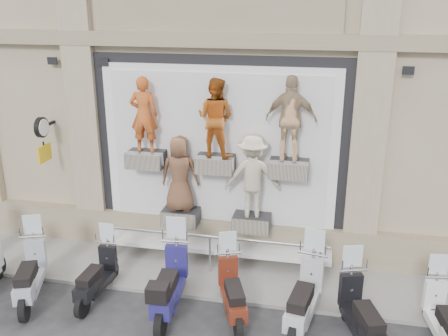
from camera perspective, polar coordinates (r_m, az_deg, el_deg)
The scene contains 12 objects.
ground at distance 9.42m, azimuth -4.51°, elevation -18.12°, with size 90.00×90.00×0.00m, color #29292B.
sidewalk at distance 11.08m, azimuth -1.47°, elevation -11.57°, with size 16.00×2.20×0.08m, color #999690.
shop_vitrine at distance 10.66m, azimuth -0.16°, elevation 1.09°, with size 5.60×0.84×4.30m.
guard_rail at distance 10.79m, azimuth -1.61°, elevation -9.89°, with size 5.06×0.10×0.93m, color #9EA0A5, non-canonical shape.
clock_sign_bracket at distance 11.78m, azimuth -20.02°, elevation 3.71°, with size 0.10×0.80×1.02m.
scooter_c at distance 10.51m, azimuth -21.40°, elevation -10.25°, with size 0.55×1.90×1.54m, color #9698A3, non-canonical shape.
scooter_d at distance 10.18m, azimuth -14.43°, elevation -10.98°, with size 0.49×1.70×1.38m, color black, non-canonical shape.
scooter_e at distance 9.47m, azimuth -6.27°, elevation -11.88°, with size 0.60×2.05×1.67m, color navy, non-canonical shape.
scooter_f at distance 9.35m, azimuth 0.96°, elevation -12.92°, with size 0.53×1.80×1.47m, color #581D0F, non-canonical shape.
scooter_g at distance 9.16m, azimuth 9.22°, elevation -13.25°, with size 0.59×2.03×1.65m, color #A7A8AE, non-canonical shape.
scooter_h at distance 8.98m, azimuth 15.57°, elevation -14.82°, with size 0.56×1.92×1.56m, color black, non-canonical shape.
scooter_i at distance 9.42m, azimuth 24.00°, elevation -14.58°, with size 0.52×1.78×1.44m, color silver, non-canonical shape.
Camera 1 is at (2.20, -7.19, 5.67)m, focal length 40.00 mm.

